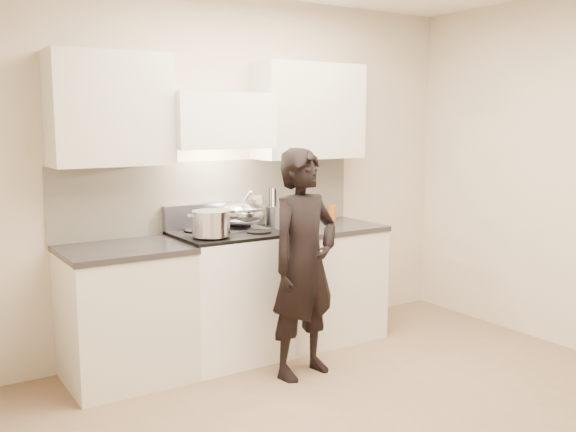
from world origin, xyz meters
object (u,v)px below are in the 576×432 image
at_px(counter_right, 319,281).
at_px(wok, 241,213).
at_px(utensil_crock, 273,215).
at_px(person, 304,264).
at_px(stove, 228,295).

xyz_separation_m(counter_right, wok, (-0.66, 0.11, 0.60)).
height_order(utensil_crock, person, person).
bearing_deg(stove, counter_right, 0.00).
relative_size(stove, utensil_crock, 3.19).
bearing_deg(counter_right, wok, 170.86).
bearing_deg(utensil_crock, stove, -160.52).
distance_m(wok, utensil_crock, 0.34).
xyz_separation_m(counter_right, utensil_crock, (-0.33, 0.18, 0.55)).
distance_m(wok, person, 0.75).
height_order(wok, utensil_crock, wok).
relative_size(utensil_crock, person, 0.19).
bearing_deg(counter_right, person, -133.39).
xyz_separation_m(stove, utensil_crock, (0.50, 0.18, 0.54)).
bearing_deg(utensil_crock, person, -106.13).
relative_size(stove, counter_right, 1.04).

